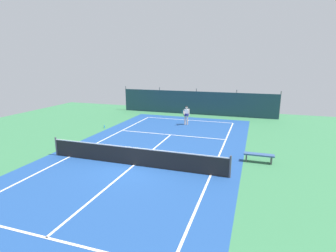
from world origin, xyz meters
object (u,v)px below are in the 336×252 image
Objects in this scene: tennis_ball_near_player at (139,123)px; water_bottle at (104,127)px; tennis_net at (134,156)px; courtside_bench at (259,156)px; parked_car at (238,105)px; tennis_player at (186,114)px.

tennis_ball_near_player is 0.28× the size of water_bottle.
tennis_net is 6.80m from courtside_bench.
parked_car is at bearing 47.12° from water_bottle.
parked_car reaches higher than tennis_net.
tennis_player is 7.05m from water_bottle.
courtside_bench is at bearing 108.67° from tennis_player.
water_bottle is (-10.00, -10.77, -0.72)m from parked_car.
water_bottle is at bearing 161.28° from courtside_bench.
tennis_net is 2.32× the size of parked_car.
parked_car is 18.20× the size of water_bottle.
parked_car is 15.07m from courtside_bench.
tennis_player is 8.36m from parked_car.
tennis_player is 1.03× the size of courtside_bench.
courtside_bench is at bearing -33.53° from tennis_ball_near_player.
courtside_bench is (10.24, -6.78, 0.34)m from tennis_ball_near_player.
courtside_bench is at bearing -18.72° from water_bottle.
tennis_player is at bearing 88.54° from tennis_net.
tennis_player reaches higher than tennis_ball_near_player.
tennis_ball_near_player is 3.30m from water_bottle.
tennis_net is at bearing -97.09° from parked_car.
parked_car is at bearing -137.75° from tennis_player.
tennis_net is 8.91m from water_bottle.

